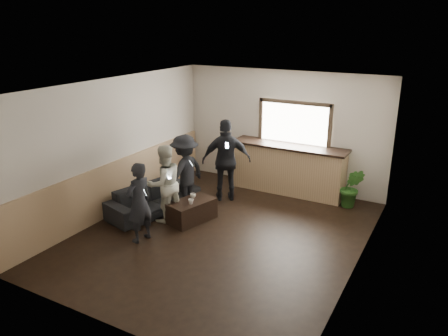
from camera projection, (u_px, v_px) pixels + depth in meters
The scene contains 12 objects.
ground at pixel (221, 234), 8.30m from camera, with size 5.00×6.00×0.01m, color black.
room_shell at pixel (187, 155), 8.17m from camera, with size 5.01×6.01×2.80m.
bar_counter at pixel (289, 166), 10.20m from camera, with size 2.70×0.68×2.13m.
sofa at pixel (154, 199), 9.18m from camera, with size 1.99×0.78×0.58m, color black.
coffee_table at pixel (191, 211), 8.81m from camera, with size 0.53×0.96×0.43m, color black.
cup_a at pixel (193, 196), 8.90m from camera, with size 0.11×0.11×0.09m, color silver.
cup_b at pixel (191, 202), 8.59m from camera, with size 0.11×0.11×0.10m, color silver.
potted_plant at pixel (352, 188), 9.39m from camera, with size 0.49×0.39×0.89m, color #2D6623.
person_a at pixel (139, 203), 7.85m from camera, with size 0.49×0.60×1.50m.
person_b at pixel (164, 184), 8.65m from camera, with size 0.88×0.96×1.58m.
person_c at pixel (185, 172), 9.25m from camera, with size 0.74×1.12×1.62m.
person_d at pixel (226, 160), 9.65m from camera, with size 1.16×0.96×1.85m.
Camera 1 is at (3.64, -6.51, 3.85)m, focal length 35.00 mm.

